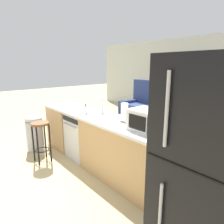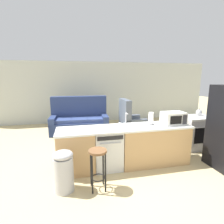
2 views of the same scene
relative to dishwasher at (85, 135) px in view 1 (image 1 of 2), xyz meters
The scene contains 13 objects.
ground_plane 0.49m from the dishwasher, ahead, with size 24.00×24.00×0.00m, color tan.
wall_back 4.33m from the dishwasher, 82.54° to the left, with size 10.00×0.06×2.60m.
kitchen_counter 0.49m from the dishwasher, ahead, with size 2.94×0.66×0.90m.
dishwasher is the anchor object (origin of this frame).
refrigerator 2.70m from the dishwasher, 11.93° to the right, with size 0.72×0.73×1.81m.
microwave 1.66m from the dishwasher, ahead, with size 0.50×0.37×0.28m.
sink_faucet 0.75m from the dishwasher, 11.23° to the left, with size 0.07×0.18×0.30m.
paper_towel_roll 1.19m from the dishwasher, ahead, with size 0.14×0.14×0.28m.
soap_bottle 0.61m from the dishwasher, 24.28° to the right, with size 0.06×0.06×0.18m.
bar_stool 0.79m from the dishwasher, 113.54° to the right, with size 0.32×0.32×0.74m.
trash_bin 1.10m from the dishwasher, 144.93° to the right, with size 0.35×0.35×0.74m.
couch 2.82m from the dishwasher, 100.25° to the left, with size 2.04×1.00×1.27m.
armchair 2.59m from the dishwasher, 60.89° to the left, with size 0.82×0.87×1.20m.
Camera 1 is at (2.84, -1.95, 1.73)m, focal length 32.00 mm.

